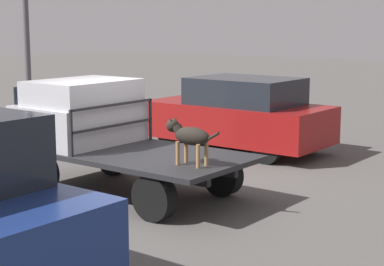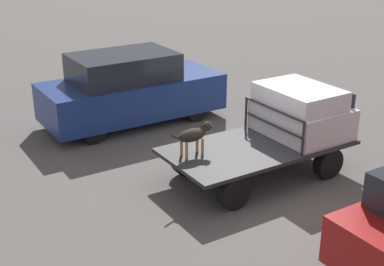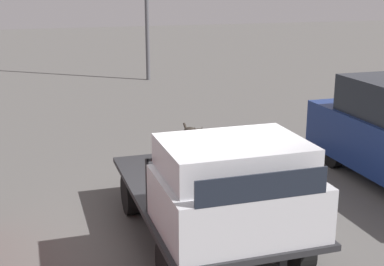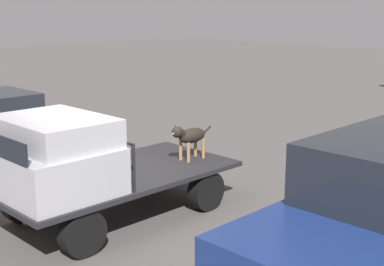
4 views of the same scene
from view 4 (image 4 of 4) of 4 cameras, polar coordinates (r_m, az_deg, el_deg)
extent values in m
plane|color=#514F4C|center=(9.29, -7.91, -8.70)|extent=(80.00, 80.00, 0.00)
cylinder|color=black|center=(7.83, -11.60, -10.37)|extent=(0.69, 0.24, 0.69)
cylinder|color=black|center=(9.24, -17.60, -7.03)|extent=(0.69, 0.24, 0.69)
cylinder|color=black|center=(9.35, 1.52, -6.17)|extent=(0.69, 0.24, 0.69)
cylinder|color=black|center=(10.56, -5.33, -3.94)|extent=(0.69, 0.24, 0.69)
cube|color=black|center=(8.82, -6.61, -5.83)|extent=(3.76, 0.10, 0.18)
cube|color=black|center=(9.37, -9.35, -4.78)|extent=(3.76, 0.10, 0.18)
cube|color=#232326|center=(9.05, -8.05, -4.51)|extent=(4.09, 2.05, 0.08)
cube|color=#B7B7BC|center=(8.30, -14.90, -3.68)|extent=(1.54, 1.93, 0.69)
cube|color=#B7B7BC|center=(8.22, -14.43, 0.20)|extent=(1.31, 1.78, 0.42)
cube|color=#232326|center=(7.99, -6.24, -3.73)|extent=(0.04, 0.04, 0.75)
cube|color=#232326|center=(9.49, -13.42, -1.30)|extent=(0.04, 0.04, 0.75)
cube|color=#232326|center=(8.63, -10.24, -0.14)|extent=(0.04, 1.89, 0.04)
cube|color=#232326|center=(8.72, -10.14, -2.41)|extent=(0.04, 1.89, 0.04)
cylinder|color=#9E7547|center=(9.53, -0.38, -2.11)|extent=(0.06, 0.06, 0.35)
cylinder|color=#9E7547|center=(9.68, -1.23, -1.88)|extent=(0.06, 0.06, 0.35)
cylinder|color=#9E7547|center=(9.80, 1.21, -1.69)|extent=(0.06, 0.06, 0.35)
cylinder|color=#9E7547|center=(9.93, 0.37, -1.48)|extent=(0.06, 0.06, 0.35)
ellipsoid|color=black|center=(9.67, 0.00, -0.27)|extent=(0.62, 0.27, 0.27)
sphere|color=#9E7547|center=(9.57, -0.72, -0.72)|extent=(0.12, 0.12, 0.12)
cylinder|color=black|center=(9.47, -1.12, -0.09)|extent=(0.19, 0.15, 0.19)
sphere|color=black|center=(9.39, -1.59, 0.09)|extent=(0.20, 0.20, 0.20)
cone|color=#9E7547|center=(9.34, -1.97, -0.08)|extent=(0.11, 0.11, 0.11)
cone|color=black|center=(9.34, -1.32, 0.56)|extent=(0.06, 0.08, 0.10)
cone|color=black|center=(9.42, -1.78, 0.66)|extent=(0.06, 0.08, 0.10)
cylinder|color=black|center=(9.92, 1.48, 0.22)|extent=(0.26, 0.04, 0.17)
cylinder|color=black|center=(12.26, -15.43, -2.18)|extent=(0.60, 0.20, 0.60)
cylinder|color=black|center=(13.65, -18.80, -0.86)|extent=(0.60, 0.20, 0.60)
camera|label=1|loc=(12.35, 48.79, 5.96)|focal=60.00mm
camera|label=2|loc=(19.40, -6.98, 18.38)|focal=50.00mm
camera|label=3|loc=(9.52, -57.22, 9.22)|focal=50.00mm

